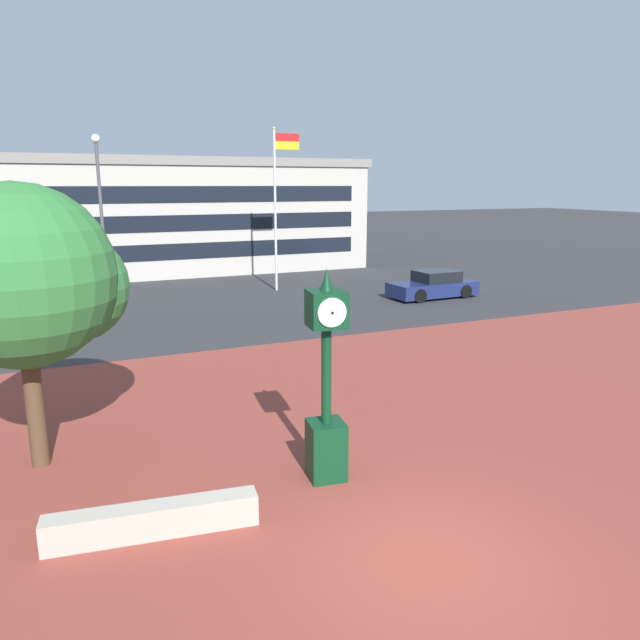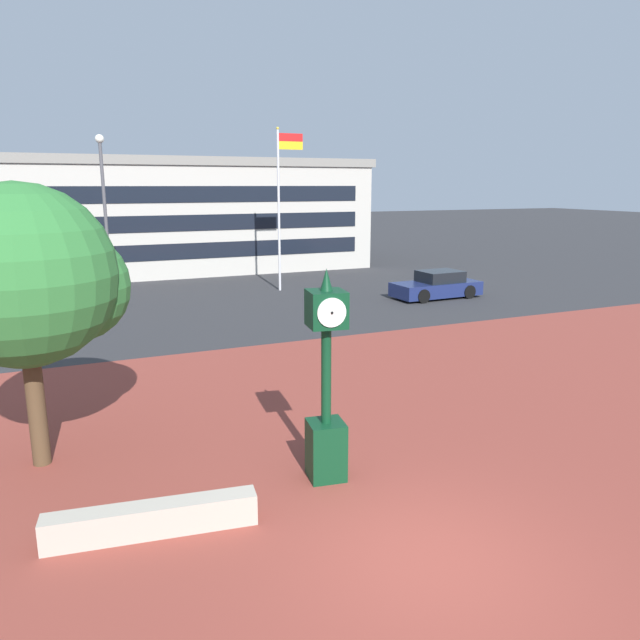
{
  "view_description": "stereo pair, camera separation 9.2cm",
  "coord_description": "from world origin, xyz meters",
  "px_view_note": "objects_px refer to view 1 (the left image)",
  "views": [
    {
      "loc": [
        -4.55,
        -6.35,
        5.28
      ],
      "look_at": [
        -0.3,
        3.19,
        2.91
      ],
      "focal_mm": 33.63,
      "sensor_mm": 36.0,
      "label": 1
    },
    {
      "loc": [
        -4.46,
        -6.38,
        5.28
      ],
      "look_at": [
        -0.3,
        3.19,
        2.91
      ],
      "focal_mm": 33.63,
      "sensor_mm": 36.0,
      "label": 2
    }
  ],
  "objects_px": {
    "plaza_tree": "(32,279)",
    "car_street_near": "(433,286)",
    "street_clock": "(326,394)",
    "street_lamp_post": "(101,206)",
    "flagpole_primary": "(277,199)",
    "civic_building": "(170,214)"
  },
  "relations": [
    {
      "from": "civic_building",
      "to": "car_street_near",
      "type": "bearing_deg",
      "value": -60.16
    },
    {
      "from": "car_street_near",
      "to": "civic_building",
      "type": "distance_m",
      "value": 18.85
    },
    {
      "from": "plaza_tree",
      "to": "street_clock",
      "type": "bearing_deg",
      "value": -31.21
    },
    {
      "from": "street_clock",
      "to": "flagpole_primary",
      "type": "distance_m",
      "value": 20.35
    },
    {
      "from": "street_clock",
      "to": "car_street_near",
      "type": "bearing_deg",
      "value": 57.92
    },
    {
      "from": "car_street_near",
      "to": "civic_building",
      "type": "relative_size",
      "value": 0.19
    },
    {
      "from": "car_street_near",
      "to": "civic_building",
      "type": "bearing_deg",
      "value": 27.56
    },
    {
      "from": "street_lamp_post",
      "to": "street_clock",
      "type": "bearing_deg",
      "value": -82.93
    },
    {
      "from": "street_clock",
      "to": "civic_building",
      "type": "height_order",
      "value": "civic_building"
    },
    {
      "from": "plaza_tree",
      "to": "car_street_near",
      "type": "xyz_separation_m",
      "value": [
        16.78,
        11.47,
        -3.01
      ]
    },
    {
      "from": "civic_building",
      "to": "street_lamp_post",
      "type": "relative_size",
      "value": 3.18
    },
    {
      "from": "street_clock",
      "to": "street_lamp_post",
      "type": "bearing_deg",
      "value": 105.4
    },
    {
      "from": "plaza_tree",
      "to": "flagpole_primary",
      "type": "height_order",
      "value": "flagpole_primary"
    },
    {
      "from": "plaza_tree",
      "to": "civic_building",
      "type": "distance_m",
      "value": 28.63
    },
    {
      "from": "street_clock",
      "to": "car_street_near",
      "type": "relative_size",
      "value": 0.9
    },
    {
      "from": "civic_building",
      "to": "plaza_tree",
      "type": "bearing_deg",
      "value": -105.2
    },
    {
      "from": "street_clock",
      "to": "car_street_near",
      "type": "distance_m",
      "value": 18.77
    },
    {
      "from": "street_clock",
      "to": "flagpole_primary",
      "type": "relative_size",
      "value": 0.49
    },
    {
      "from": "street_clock",
      "to": "plaza_tree",
      "type": "xyz_separation_m",
      "value": [
        -4.63,
        2.81,
        1.96
      ]
    },
    {
      "from": "flagpole_primary",
      "to": "civic_building",
      "type": "height_order",
      "value": "flagpole_primary"
    },
    {
      "from": "car_street_near",
      "to": "flagpole_primary",
      "type": "distance_m",
      "value": 8.75
    },
    {
      "from": "flagpole_primary",
      "to": "street_lamp_post",
      "type": "xyz_separation_m",
      "value": [
        -8.34,
        -1.21,
        -0.15
      ]
    }
  ]
}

